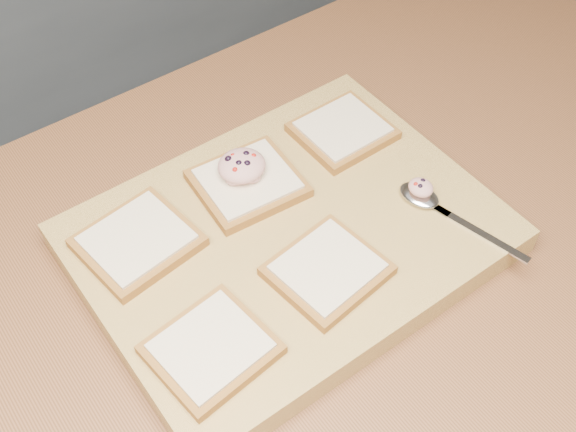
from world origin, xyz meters
name	(u,v)px	position (x,y,z in m)	size (l,w,h in m)	color
island_counter	(294,416)	(0.00, 0.00, 0.45)	(2.00, 0.80, 0.90)	slate
cutting_board	(288,238)	(0.00, 0.02, 0.92)	(0.48, 0.36, 0.04)	tan
bread_far_left	(137,242)	(-0.16, 0.10, 0.95)	(0.14, 0.13, 0.02)	#915B25
bread_far_center	(248,183)	(0.00, 0.10, 0.95)	(0.13, 0.12, 0.02)	#915B25
bread_far_right	(343,130)	(0.16, 0.11, 0.95)	(0.12, 0.11, 0.02)	#915B25
bread_near_left	(211,349)	(-0.16, -0.07, 0.95)	(0.13, 0.12, 0.02)	#915B25
bread_near_center	(327,270)	(0.00, -0.06, 0.95)	(0.13, 0.12, 0.02)	#915B25
tuna_salad_dollop	(242,165)	(0.00, 0.11, 0.97)	(0.06, 0.06, 0.03)	tan
spoon	(428,201)	(0.16, -0.05, 0.94)	(0.06, 0.18, 0.01)	silver
spoon_salad	(421,187)	(0.16, -0.04, 0.96)	(0.03, 0.03, 0.02)	tan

